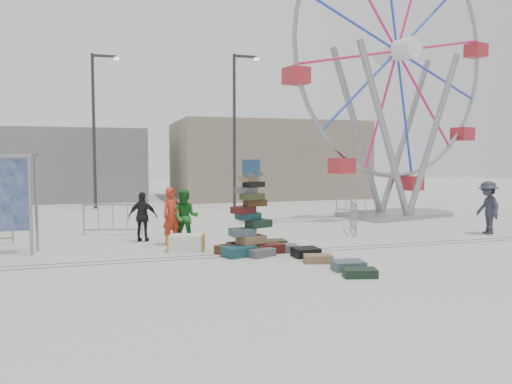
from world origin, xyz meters
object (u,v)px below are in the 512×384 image
object	(u,v)px
pedestrian_black	(143,217)
pedestrian_grey	(488,208)
barricade_wheel_back	(356,203)
barricade_dummy_c	(113,219)
lamp_post_right	(236,123)
pedestrian_red	(172,216)
suitcase_tower	(250,227)
steamer_trunk	(186,243)
ferris_wheel	(397,73)
pedestrian_green	(186,217)
lamp_post_left	(96,122)
barricade_wheel_front	(353,217)

from	to	relation	value
pedestrian_black	pedestrian_grey	world-z (taller)	pedestrian_grey
barricade_wheel_back	pedestrian_black	bearing A→B (deg)	-101.42
barricade_dummy_c	lamp_post_right	bearing A→B (deg)	64.44
pedestrian_red	suitcase_tower	bearing A→B (deg)	-72.40
steamer_trunk	pedestrian_grey	distance (m)	10.63
lamp_post_right	barricade_dummy_c	size ratio (longest dim) A/B	4.00
suitcase_tower	barricade_wheel_back	world-z (taller)	suitcase_tower
suitcase_tower	barricade_dummy_c	distance (m)	5.81
pedestrian_red	pedestrian_black	size ratio (longest dim) A/B	1.12
ferris_wheel	pedestrian_green	world-z (taller)	ferris_wheel
barricade_dummy_c	lamp_post_left	bearing A→B (deg)	108.54
lamp_post_right	barricade_dummy_c	world-z (taller)	lamp_post_right
suitcase_tower	pedestrian_green	xyz separation A→B (m)	(-1.49, 1.97, 0.11)
steamer_trunk	barricade_wheel_back	world-z (taller)	barricade_wheel_back
pedestrian_red	pedestrian_black	bearing A→B (deg)	107.24
steamer_trunk	pedestrian_red	world-z (taller)	pedestrian_red
barricade_dummy_c	barricade_wheel_front	size ratio (longest dim) A/B	1.00
lamp_post_left	pedestrian_green	size ratio (longest dim) A/B	4.73
pedestrian_black	suitcase_tower	bearing A→B (deg)	151.91
lamp_post_right	pedestrian_grey	bearing A→B (deg)	-60.95
pedestrian_red	pedestrian_green	xyz separation A→B (m)	(0.41, -0.06, -0.04)
lamp_post_right	barricade_wheel_front	bearing A→B (deg)	-79.11
suitcase_tower	pedestrian_grey	size ratio (longest dim) A/B	1.42
lamp_post_left	barricade_dummy_c	size ratio (longest dim) A/B	4.00
pedestrian_grey	pedestrian_red	bearing A→B (deg)	-85.00
lamp_post_left	pedestrian_black	size ratio (longest dim) A/B	5.06
barricade_dummy_c	pedestrian_grey	xyz separation A→B (m)	(12.55, -3.60, 0.38)
barricade_wheel_back	pedestrian_black	distance (m)	11.25
lamp_post_left	pedestrian_green	world-z (taller)	lamp_post_left
barricade_wheel_back	barricade_dummy_c	bearing A→B (deg)	-110.83
pedestrian_green	pedestrian_black	distance (m)	1.53
ferris_wheel	barricade_dummy_c	xyz separation A→B (m)	(-12.25, -1.81, -5.87)
steamer_trunk	barricade_wheel_back	bearing A→B (deg)	54.41
lamp_post_right	pedestrian_grey	xyz separation A→B (m)	(6.17, -11.10, -3.56)
ferris_wheel	barricade_dummy_c	world-z (taller)	ferris_wheel
suitcase_tower	steamer_trunk	distance (m)	1.92
barricade_dummy_c	barricade_wheel_front	xyz separation A→B (m)	(8.20, -1.95, 0.00)
steamer_trunk	suitcase_tower	bearing A→B (deg)	-9.74
pedestrian_black	barricade_dummy_c	bearing A→B (deg)	-42.89
pedestrian_green	steamer_trunk	bearing A→B (deg)	-79.54
suitcase_tower	barricade_wheel_back	xyz separation A→B (m)	(7.45, 7.72, -0.18)
ferris_wheel	barricade_wheel_front	distance (m)	8.06
barricade_dummy_c	barricade_wheel_back	bearing A→B (deg)	30.82
lamp_post_right	pedestrian_grey	size ratio (longest dim) A/B	4.32
lamp_post_left	barricade_wheel_front	xyz separation A→B (m)	(8.82, -11.45, -3.93)
barricade_wheel_back	pedestrian_green	distance (m)	10.63
ferris_wheel	pedestrian_green	distance (m)	12.38
lamp_post_right	barricade_wheel_front	distance (m)	10.40
steamer_trunk	barricade_dummy_c	xyz separation A→B (m)	(-1.94, 3.71, 0.32)
suitcase_tower	lamp_post_right	bearing A→B (deg)	61.45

